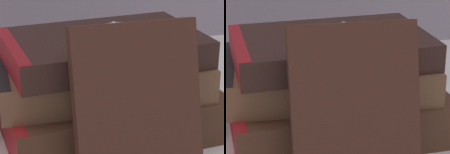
# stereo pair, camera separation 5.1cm
# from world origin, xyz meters

# --- Properties ---
(ground_plane) EXTENTS (3.00, 3.00, 0.00)m
(ground_plane) POSITION_xyz_m (0.00, 0.00, 0.00)
(ground_plane) COLOR white
(book_flat_bottom) EXTENTS (0.24, 0.16, 0.05)m
(book_flat_bottom) POSITION_xyz_m (0.02, 0.04, 0.02)
(book_flat_bottom) COLOR #4C2D1E
(book_flat_bottom) RESTS_ON ground_plane
(book_flat_middle) EXTENTS (0.23, 0.15, 0.04)m
(book_flat_middle) POSITION_xyz_m (0.01, 0.05, 0.07)
(book_flat_middle) COLOR brown
(book_flat_middle) RESTS_ON book_flat_bottom
(book_flat_top) EXTENTS (0.22, 0.15, 0.03)m
(book_flat_top) POSITION_xyz_m (0.01, 0.04, 0.10)
(book_flat_top) COLOR #331E19
(book_flat_top) RESTS_ON book_flat_middle
(book_leaning_front) EXTENTS (0.12, 0.06, 0.15)m
(book_leaning_front) POSITION_xyz_m (0.02, -0.06, 0.07)
(book_leaning_front) COLOR #422319
(book_leaning_front) RESTS_ON ground_plane
(pocket_watch) EXTENTS (0.06, 0.06, 0.01)m
(pocket_watch) POSITION_xyz_m (0.03, 0.04, 0.12)
(pocket_watch) COLOR silver
(pocket_watch) RESTS_ON book_flat_top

